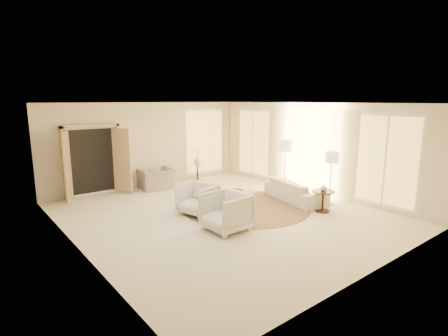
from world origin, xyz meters
TOP-DOWN VIEW (x-y plane):
  - room at (0.00, 0.00)m, footprint 7.04×8.04m
  - windows_right at (3.45, 0.10)m, footprint 0.10×6.40m
  - window_back_corner at (2.30, 3.95)m, footprint 1.70×0.10m
  - curtains_right at (3.40, 1.00)m, footprint 0.06×5.20m
  - french_doors at (-1.90, 3.82)m, footprint 1.95×0.66m
  - area_rug at (0.90, 0.09)m, footprint 3.67×3.67m
  - sofa at (2.44, -0.34)m, footprint 1.25×2.20m
  - armchair_left at (-0.44, 0.42)m, footprint 0.97×1.01m
  - armchair_right at (-0.60, -0.93)m, footprint 0.87×0.93m
  - accent_chair at (-0.06, 3.40)m, footprint 1.09×0.77m
  - coffee_table at (0.51, 0.05)m, footprint 1.62×1.62m
  - end_table at (2.22, -1.46)m, footprint 0.60×0.60m
  - side_table at (1.57, 3.40)m, footprint 0.54×0.54m
  - floor_lamp_near at (2.83, 0.43)m, footprint 0.41×0.41m
  - floor_lamp_far at (2.90, -1.19)m, footprint 0.36×0.36m
  - bowl at (0.51, 0.05)m, footprint 0.39×0.39m
  - end_vase at (2.22, -1.46)m, footprint 0.22×0.22m
  - side_vase at (1.57, 3.40)m, footprint 0.27×0.27m

SIDE VIEW (x-z plane):
  - area_rug at x=0.90m, z-range 0.00..0.01m
  - coffee_table at x=0.51m, z-range 0.06..0.52m
  - sofa at x=2.44m, z-range 0.00..0.60m
  - side_table at x=1.57m, z-range 0.06..0.69m
  - end_table at x=2.22m, z-range 0.10..0.67m
  - armchair_left at x=-0.44m, z-range 0.00..0.86m
  - accent_chair at x=-0.06m, z-range 0.00..0.90m
  - armchair_right at x=-0.60m, z-range 0.00..0.94m
  - bowl at x=0.51m, z-range 0.46..0.55m
  - end_vase at x=2.22m, z-range 0.56..0.74m
  - side_vase at x=1.57m, z-range 0.62..0.89m
  - french_doors at x=-1.90m, z-range -0.01..2.15m
  - floor_lamp_far at x=2.90m, z-range 0.53..2.03m
  - curtains_right at x=3.40m, z-range 0.00..2.60m
  - windows_right at x=3.45m, z-range 0.15..2.55m
  - window_back_corner at x=2.30m, z-range 0.15..2.55m
  - room at x=0.00m, z-range -0.02..2.81m
  - floor_lamp_near at x=2.83m, z-range 0.59..2.27m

